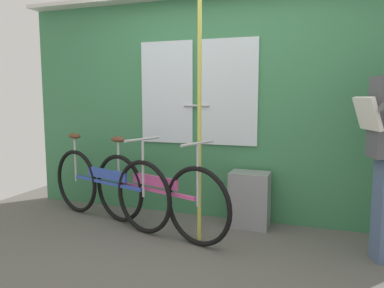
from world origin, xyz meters
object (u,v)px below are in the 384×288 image
object	(u,v)px
trash_bin_by_wall	(250,199)
handrail_pole	(199,113)
bicycle_leaning_behind	(106,186)
bicycle_near_door	(154,194)

from	to	relation	value
trash_bin_by_wall	handrail_pole	distance (m)	1.09
trash_bin_by_wall	bicycle_leaning_behind	bearing A→B (deg)	-166.87
bicycle_near_door	handrail_pole	world-z (taller)	handrail_pole
trash_bin_by_wall	bicycle_near_door	bearing A→B (deg)	-150.88
bicycle_near_door	trash_bin_by_wall	xyz separation A→B (m)	(0.83, 0.47, -0.10)
bicycle_near_door	handrail_pole	size ratio (longest dim) A/B	0.72
trash_bin_by_wall	handrail_pole	bearing A→B (deg)	-124.90
bicycle_leaning_behind	handrail_pole	xyz separation A→B (m)	(1.08, -0.18, 0.78)
bicycle_near_door	bicycle_leaning_behind	size ratio (longest dim) A/B	0.97
handrail_pole	bicycle_near_door	bearing A→B (deg)	173.32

